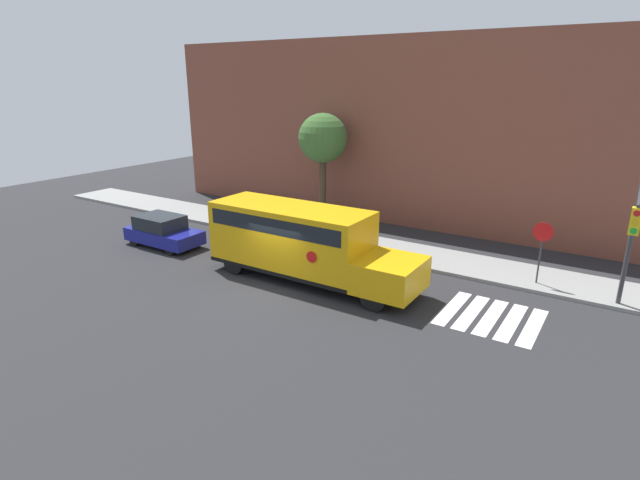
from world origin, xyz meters
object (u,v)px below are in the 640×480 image
(tree_near_sidewalk, at_px, (323,139))
(stop_sign, at_px, (542,244))
(school_bus, at_px, (300,240))
(traffic_light, at_px, (633,231))
(parked_car, at_px, (163,231))

(tree_near_sidewalk, bearing_deg, stop_sign, -15.78)
(school_bus, xyz_separation_m, traffic_light, (11.45, 2.76, 1.55))
(stop_sign, xyz_separation_m, traffic_light, (2.93, -1.75, 1.46))
(tree_near_sidewalk, bearing_deg, parked_car, -117.72)
(school_bus, xyz_separation_m, stop_sign, (8.52, 4.51, 0.09))
(school_bus, bearing_deg, tree_near_sidewalk, 116.66)
(school_bus, distance_m, traffic_light, 11.88)
(school_bus, bearing_deg, traffic_light, 13.57)
(school_bus, relative_size, traffic_light, 1.89)
(parked_car, distance_m, traffic_light, 20.18)
(school_bus, relative_size, stop_sign, 3.39)
(parked_car, relative_size, stop_sign, 1.48)
(school_bus, height_order, tree_near_sidewalk, tree_near_sidewalk)
(school_bus, height_order, stop_sign, school_bus)
(traffic_light, bearing_deg, tree_near_sidewalk, 161.13)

